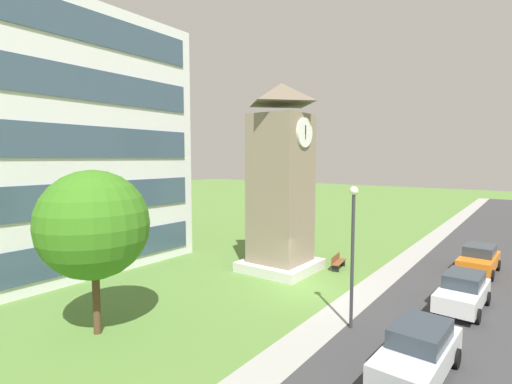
% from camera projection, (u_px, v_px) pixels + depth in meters
% --- Properties ---
extents(ground_plane, '(160.00, 160.00, 0.00)m').
position_uv_depth(ground_plane, '(302.00, 290.00, 20.21)').
color(ground_plane, '#567F38').
extents(street_asphalt, '(120.00, 7.20, 0.01)m').
position_uv_depth(street_asphalt, '(452.00, 326.00, 15.94)').
color(street_asphalt, '#38383A').
rests_on(street_asphalt, ground).
extents(kerb_strip, '(120.00, 1.60, 0.01)m').
position_uv_depth(kerb_strip, '(352.00, 302.00, 18.54)').
color(kerb_strip, '#9E9E99').
rests_on(kerb_strip, ground).
extents(office_building, '(17.76, 14.95, 16.00)m').
position_uv_depth(office_building, '(14.00, 144.00, 24.98)').
color(office_building, silver).
rests_on(office_building, ground).
extents(clock_tower, '(4.28, 4.28, 11.62)m').
position_uv_depth(clock_tower, '(281.00, 188.00, 23.52)').
color(clock_tower, gray).
rests_on(clock_tower, ground).
extents(park_bench, '(1.85, 0.75, 0.88)m').
position_uv_depth(park_bench, '(338.00, 262.00, 24.15)').
color(park_bench, brown).
rests_on(park_bench, ground).
extents(street_lamp, '(0.36, 0.36, 5.93)m').
position_uv_depth(street_lamp, '(353.00, 241.00, 15.43)').
color(street_lamp, '#333338').
rests_on(street_lamp, ground).
extents(tree_by_building, '(4.33, 4.33, 6.62)m').
position_uv_depth(tree_by_building, '(94.00, 225.00, 14.87)').
color(tree_by_building, '#513823').
rests_on(tree_by_building, ground).
extents(parked_car_silver, '(4.60, 2.08, 1.69)m').
position_uv_depth(parked_car_silver, '(418.00, 351.00, 12.18)').
color(parked_car_silver, silver).
rests_on(parked_car_silver, ground).
extents(parked_car_white, '(4.36, 2.05, 1.69)m').
position_uv_depth(parked_car_white, '(463.00, 291.00, 17.65)').
color(parked_car_white, silver).
rests_on(parked_car_white, ground).
extents(parked_car_orange, '(4.42, 2.14, 1.69)m').
position_uv_depth(parked_car_orange, '(479.00, 259.00, 23.30)').
color(parked_car_orange, orange).
rests_on(parked_car_orange, ground).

